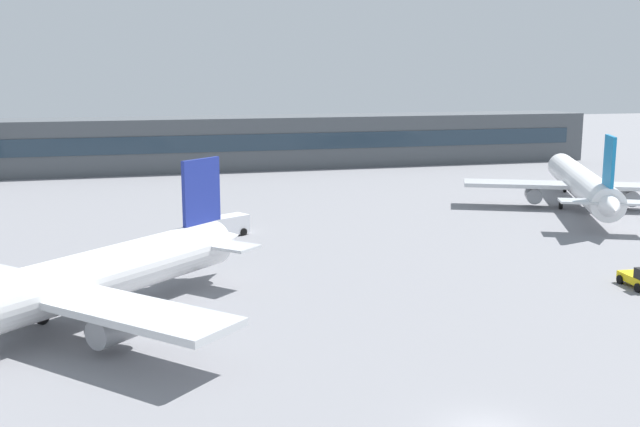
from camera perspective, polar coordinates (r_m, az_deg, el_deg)
The scene contains 6 objects.
ground_plane at distance 72.56m, azimuth -2.25°, elevation -2.44°, with size 400.00×400.00×0.00m, color gray.
terminal_building at distance 131.94m, azimuth -8.41°, elevation 5.35°, with size 140.83×12.13×9.00m.
airplane_near at distance 49.56m, azimuth -20.89°, elevation -5.75°, with size 31.71×29.66×9.93m.
airplane_mid at distance 98.59m, azimuth 19.26°, elevation 2.28°, with size 27.75×38.45×10.17m.
baggage_tug_yellow at distance 63.09m, azimuth 23.27°, elevation -4.58°, with size 2.07×3.72×1.75m.
service_van_white at distance 76.84m, azimuth -7.36°, elevation -0.94°, with size 5.52×4.25×2.08m.
Camera 1 is at (-16.03, -28.83, 16.41)m, focal length 41.88 mm.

